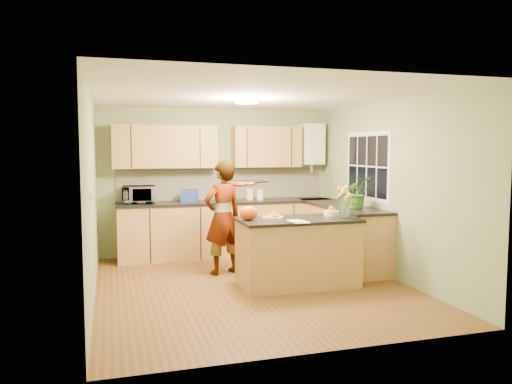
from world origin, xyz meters
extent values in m
plane|color=brown|center=(0.00, 0.00, 0.00)|extent=(4.50, 4.50, 0.00)
cube|color=white|center=(0.00, 0.00, 2.50)|extent=(4.00, 4.50, 0.02)
cube|color=gray|center=(0.00, 2.25, 1.25)|extent=(4.00, 0.02, 2.50)
cube|color=gray|center=(0.00, -2.25, 1.25)|extent=(4.00, 0.02, 2.50)
cube|color=gray|center=(-2.00, 0.00, 1.25)|extent=(0.02, 4.50, 2.50)
cube|color=gray|center=(2.00, 0.00, 1.25)|extent=(0.02, 4.50, 2.50)
cube|color=#AD7145|center=(0.10, 1.95, 0.45)|extent=(3.60, 0.60, 0.90)
cube|color=black|center=(0.10, 1.94, 0.92)|extent=(3.64, 0.62, 0.04)
cube|color=#AD7145|center=(1.70, 0.85, 0.45)|extent=(0.60, 2.20, 0.90)
cube|color=black|center=(1.69, 0.85, 0.92)|extent=(0.62, 2.24, 0.04)
cube|color=white|center=(0.10, 2.23, 1.20)|extent=(3.60, 0.02, 0.52)
cube|color=#AD7145|center=(-0.90, 2.08, 1.85)|extent=(1.70, 0.34, 0.70)
cube|color=#AD7145|center=(0.85, 2.08, 1.85)|extent=(1.20, 0.34, 0.70)
cube|color=white|center=(1.70, 2.09, 1.90)|extent=(0.40, 0.30, 0.72)
cylinder|color=silver|center=(1.70, 2.09, 1.50)|extent=(0.06, 0.06, 0.20)
cube|color=white|center=(1.99, 0.60, 1.55)|extent=(0.01, 1.30, 1.05)
cube|color=black|center=(1.99, 0.60, 1.55)|extent=(0.01, 1.18, 0.92)
cube|color=white|center=(-1.99, -0.60, 1.30)|extent=(0.02, 0.09, 0.09)
cylinder|color=#FFEABF|center=(0.00, 0.30, 2.46)|extent=(0.30, 0.30, 0.06)
cylinder|color=white|center=(0.00, 0.30, 2.49)|extent=(0.10, 0.10, 0.02)
cube|color=#AD7145|center=(0.59, -0.13, 0.43)|extent=(1.53, 0.77, 0.86)
cube|color=black|center=(0.59, -0.13, 0.88)|extent=(1.57, 0.80, 0.04)
cylinder|color=#F2E9C1|center=(0.24, -0.13, 0.92)|extent=(0.27, 0.27, 0.04)
cylinder|color=#F2E9C1|center=(1.14, 0.02, 0.93)|extent=(0.21, 0.21, 0.06)
cylinder|color=silver|center=(1.19, -0.31, 1.01)|extent=(0.11, 0.11, 0.23)
ellipsoid|color=#F35414|center=(-0.08, -0.08, 0.99)|extent=(0.29, 0.27, 0.19)
cube|color=white|center=(0.49, -0.43, 0.91)|extent=(0.20, 0.27, 0.01)
imported|color=tan|center=(-0.23, 0.77, 0.83)|extent=(0.70, 0.57, 1.65)
imported|color=white|center=(-1.34, 1.99, 1.08)|extent=(0.53, 0.38, 0.28)
cube|color=#203A96|center=(-0.54, 1.92, 1.05)|extent=(0.31, 0.26, 0.21)
cylinder|color=silver|center=(0.13, 1.98, 1.05)|extent=(0.16, 0.16, 0.22)
sphere|color=black|center=(0.13, 1.98, 1.20)|extent=(0.08, 0.08, 0.08)
cylinder|color=#F2E9C1|center=(0.52, 2.00, 1.03)|extent=(0.15, 0.15, 0.18)
cylinder|color=white|center=(0.69, 1.95, 1.03)|extent=(0.13, 0.13, 0.18)
imported|color=#356F25|center=(1.70, 0.35, 1.18)|extent=(0.53, 0.49, 0.48)
camera|label=1|loc=(-1.79, -6.23, 1.82)|focal=35.00mm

